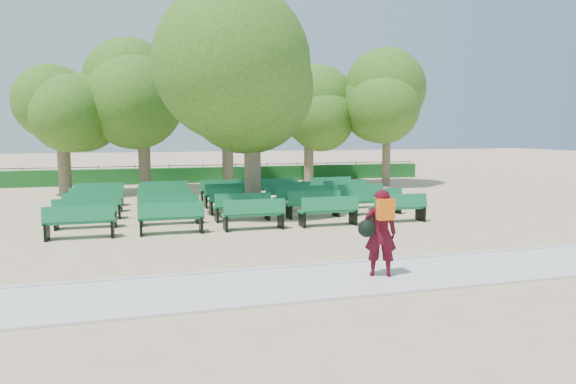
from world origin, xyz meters
The scene contains 9 objects.
ground centered at (0.00, 0.00, 0.00)m, with size 120.00×120.00×0.00m, color tan.
paving centered at (0.00, -7.40, 0.03)m, with size 30.00×2.20×0.06m, color silver.
curb centered at (0.00, -6.25, 0.05)m, with size 30.00×0.12×0.10m, color silver.
hedge centered at (0.00, 14.00, 0.45)m, with size 26.00×0.70×0.90m, color #16571E.
fence centered at (0.00, 14.40, 0.00)m, with size 26.00×0.10×1.02m, color black, non-canonical shape.
tree_line centered at (0.00, 10.00, 0.00)m, with size 21.80×6.80×7.04m, color #3B6C1D, non-canonical shape.
bench_array centered at (-1.23, 1.92, 0.10)m, with size 1.98×0.74×1.22m.
tree_among centered at (-0.62, 1.50, 4.72)m, with size 5.36×5.36×7.16m.
person centered at (0.21, -7.41, 1.01)m, with size 0.91×0.65×1.83m.
Camera 1 is at (-4.46, -16.97, 3.09)m, focal length 32.00 mm.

